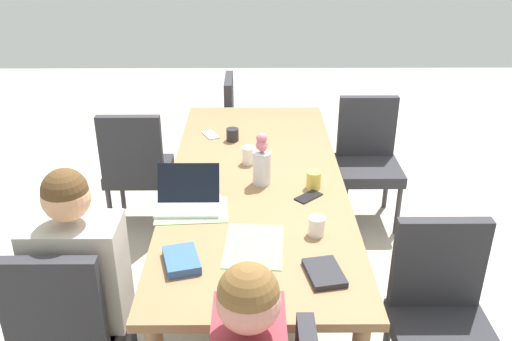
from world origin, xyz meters
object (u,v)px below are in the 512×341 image
at_px(dining_table, 256,190).
at_px(coffee_mug_centre_right, 314,180).
at_px(chair_head_left_left_far, 244,125).
at_px(phone_black, 308,197).
at_px(book_red_cover, 324,273).
at_px(chair_far_right_far, 441,310).
at_px(coffee_mug_near_left, 232,135).
at_px(chair_near_left_near, 67,320).
at_px(coffee_mug_centre_left, 249,155).
at_px(flower_vase, 262,161).
at_px(phone_silver, 211,135).
at_px(chair_far_right_mid, 368,155).
at_px(person_near_left_near, 84,304).
at_px(laptop_near_left_near, 188,199).
at_px(chair_near_right_near, 136,164).
at_px(coffee_mug_far_left, 197,174).
at_px(coffee_mug_near_right, 316,226).
at_px(book_blue_cover, 181,260).

distance_m(dining_table, coffee_mug_centre_right, 0.35).
distance_m(chair_head_left_left_far, phone_black, 1.75).
bearing_deg(book_red_cover, chair_far_right_far, 87.44).
bearing_deg(coffee_mug_near_left, chair_near_left_near, -25.89).
bearing_deg(coffee_mug_centre_left, flower_vase, 15.07).
height_order(chair_far_right_far, phone_silver, chair_far_right_far).
relative_size(chair_head_left_left_far, chair_far_right_mid, 1.00).
bearing_deg(book_red_cover, person_near_left_near, -106.48).
height_order(chair_head_left_left_far, laptop_near_left_near, laptop_near_left_near).
distance_m(coffee_mug_near_left, phone_black, 0.88).
distance_m(chair_near_right_near, chair_far_right_mid, 1.65).
height_order(coffee_mug_centre_left, coffee_mug_far_left, coffee_mug_centre_left).
relative_size(chair_head_left_left_far, coffee_mug_far_left, 9.33).
distance_m(chair_head_left_left_far, coffee_mug_near_left, 0.97).
bearing_deg(coffee_mug_near_right, coffee_mug_near_left, -159.40).
xyz_separation_m(chair_far_right_mid, phone_black, (1.11, -0.54, 0.26)).
bearing_deg(phone_black, coffee_mug_near_right, -132.65).
xyz_separation_m(dining_table, chair_near_left_near, (0.87, -0.84, -0.19)).
relative_size(chair_head_left_left_far, coffee_mug_near_right, 10.02).
height_order(chair_head_left_left_far, chair_far_right_far, same).
bearing_deg(coffee_mug_near_left, chair_far_right_mid, 109.18).
distance_m(laptop_near_left_near, coffee_mug_centre_left, 0.60).
relative_size(chair_near_left_near, flower_vase, 3.06).
height_order(chair_near_right_near, coffee_mug_far_left, chair_near_right_near).
bearing_deg(dining_table, phone_silver, -154.93).
relative_size(coffee_mug_near_right, book_blue_cover, 0.45).
bearing_deg(chair_far_right_far, laptop_near_left_near, -113.16).
xyz_separation_m(coffee_mug_far_left, book_blue_cover, (0.77, 0.00, -0.03)).
distance_m(coffee_mug_near_left, phone_silver, 0.18).
distance_m(chair_far_right_mid, laptop_near_left_near, 1.69).
height_order(flower_vase, phone_silver, flower_vase).
bearing_deg(coffee_mug_centre_left, phone_black, 36.30).
distance_m(chair_head_left_left_far, coffee_mug_far_left, 1.56).
height_order(coffee_mug_near_right, coffee_mug_centre_left, coffee_mug_centre_left).
bearing_deg(flower_vase, chair_far_right_mid, 140.11).
height_order(chair_far_right_mid, coffee_mug_far_left, chair_far_right_mid).
relative_size(coffee_mug_near_left, coffee_mug_far_left, 0.84).
relative_size(dining_table, coffee_mug_centre_right, 24.94).
bearing_deg(book_blue_cover, coffee_mug_far_left, 164.91).
xyz_separation_m(chair_far_right_mid, phone_silver, (0.25, -1.11, 0.26)).
xyz_separation_m(chair_head_left_left_far, coffee_mug_far_left, (1.51, -0.23, 0.30)).
xyz_separation_m(chair_near_left_near, coffee_mug_near_left, (-1.42, 0.69, 0.30)).
bearing_deg(chair_near_left_near, book_blue_cover, 96.40).
xyz_separation_m(chair_head_left_left_far, chair_far_right_mid, (0.59, 0.91, 0.00)).
xyz_separation_m(dining_table, coffee_mug_centre_right, (0.11, 0.31, 0.12)).
bearing_deg(chair_far_right_mid, coffee_mug_far_left, -51.01).
distance_m(chair_head_left_left_far, chair_far_right_far, 2.46).
bearing_deg(person_near_left_near, coffee_mug_centre_right, 122.08).
xyz_separation_m(chair_near_right_near, chair_far_right_mid, (-0.16, 1.65, 0.00)).
distance_m(laptop_near_left_near, phone_silver, 0.95).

